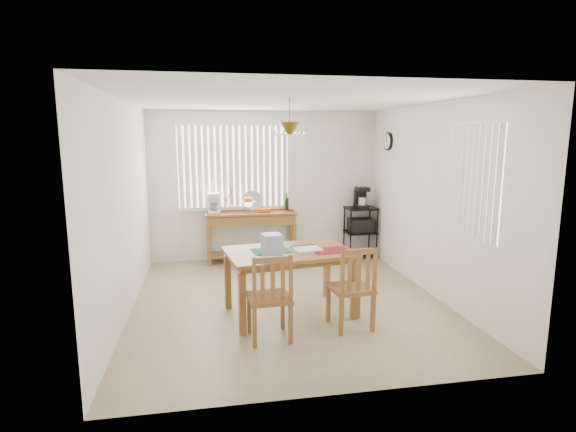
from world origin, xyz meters
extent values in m
cube|color=tan|center=(0.00, 0.00, -0.01)|extent=(4.00, 4.50, 0.01)
cube|color=white|center=(0.00, 2.30, 1.30)|extent=(4.00, 0.10, 2.60)
cube|color=white|center=(0.00, -2.30, 1.30)|extent=(4.00, 0.10, 2.60)
cube|color=white|center=(-2.05, 0.00, 1.30)|extent=(0.10, 4.50, 2.60)
cube|color=white|center=(2.05, 0.00, 1.30)|extent=(0.10, 4.50, 2.60)
cube|color=white|center=(0.00, 0.00, 2.65)|extent=(4.00, 4.50, 0.10)
cube|color=white|center=(-0.55, 2.25, 1.65)|extent=(1.90, 0.01, 1.40)
cube|color=white|center=(-1.45, 2.23, 1.65)|extent=(0.07, 0.03, 1.40)
cube|color=white|center=(-1.34, 2.23, 1.65)|extent=(0.07, 0.03, 1.40)
cube|color=white|center=(-1.24, 2.23, 1.65)|extent=(0.07, 0.03, 1.40)
cube|color=white|center=(-1.13, 2.23, 1.65)|extent=(0.07, 0.03, 1.40)
cube|color=white|center=(-1.03, 2.23, 1.65)|extent=(0.07, 0.03, 1.40)
cube|color=white|center=(-0.92, 2.23, 1.65)|extent=(0.07, 0.03, 1.40)
cube|color=white|center=(-0.81, 2.23, 1.65)|extent=(0.07, 0.03, 1.40)
cube|color=white|center=(-0.71, 2.23, 1.65)|extent=(0.07, 0.03, 1.40)
cube|color=white|center=(-0.60, 2.23, 1.65)|extent=(0.07, 0.03, 1.40)
cube|color=white|center=(-0.50, 2.23, 1.65)|extent=(0.07, 0.03, 1.40)
cube|color=white|center=(-0.39, 2.23, 1.65)|extent=(0.07, 0.03, 1.40)
cube|color=white|center=(-0.29, 2.23, 1.65)|extent=(0.07, 0.03, 1.40)
cube|color=white|center=(-0.18, 2.23, 1.65)|extent=(0.07, 0.03, 1.40)
cube|color=white|center=(-0.08, 2.23, 1.65)|extent=(0.07, 0.03, 1.40)
cube|color=white|center=(0.03, 2.23, 1.65)|extent=(0.07, 0.03, 1.40)
cube|color=white|center=(0.14, 2.23, 1.65)|extent=(0.07, 0.03, 1.40)
cube|color=white|center=(0.24, 2.23, 1.65)|extent=(0.07, 0.03, 1.40)
cube|color=white|center=(0.35, 2.23, 1.65)|extent=(0.07, 0.03, 1.40)
cube|color=white|center=(-0.55, 2.22, 0.92)|extent=(1.98, 0.06, 0.06)
cube|color=white|center=(-0.55, 2.22, 2.38)|extent=(1.98, 0.06, 0.06)
cube|color=white|center=(2.00, -0.90, 1.65)|extent=(0.01, 1.10, 1.30)
cube|color=white|center=(1.99, -1.40, 1.65)|extent=(0.03, 0.07, 1.30)
cube|color=white|center=(1.99, -1.29, 1.65)|extent=(0.03, 0.07, 1.30)
cube|color=white|center=(1.99, -1.18, 1.65)|extent=(0.03, 0.07, 1.30)
cube|color=white|center=(1.99, -1.07, 1.65)|extent=(0.03, 0.07, 1.30)
cube|color=white|center=(1.99, -0.96, 1.65)|extent=(0.03, 0.07, 1.30)
cube|color=white|center=(1.99, -0.85, 1.65)|extent=(0.03, 0.07, 1.30)
cube|color=white|center=(1.99, -0.74, 1.65)|extent=(0.03, 0.07, 1.30)
cube|color=white|center=(1.99, -0.63, 1.65)|extent=(0.03, 0.07, 1.30)
cube|color=white|center=(1.99, -0.52, 1.65)|extent=(0.03, 0.07, 1.30)
cube|color=white|center=(1.99, -0.41, 1.65)|extent=(0.03, 0.07, 1.30)
cylinder|color=black|center=(1.98, 1.55, 2.08)|extent=(0.04, 0.30, 0.30)
cylinder|color=white|center=(1.95, 1.55, 2.08)|extent=(0.01, 0.25, 0.25)
cylinder|color=olive|center=(-0.06, -0.42, 2.43)|extent=(0.01, 0.01, 0.34)
cone|color=olive|center=(-0.06, -0.42, 2.25)|extent=(0.24, 0.24, 0.14)
sphere|color=white|center=(0.10, -0.42, 2.19)|extent=(0.05, 0.05, 0.05)
sphere|color=white|center=(0.02, -0.28, 2.19)|extent=(0.05, 0.05, 0.05)
sphere|color=white|center=(-0.14, -0.28, 2.19)|extent=(0.05, 0.05, 0.05)
sphere|color=white|center=(-0.22, -0.42, 2.19)|extent=(0.05, 0.05, 0.05)
sphere|color=white|center=(-0.14, -0.56, 2.19)|extent=(0.05, 0.05, 0.05)
sphere|color=white|center=(0.02, -0.56, 2.19)|extent=(0.05, 0.05, 0.05)
cube|color=olive|center=(-0.29, 2.01, 0.86)|extent=(1.56, 0.44, 0.04)
cube|color=olive|center=(-0.29, 2.01, 0.75)|extent=(1.50, 0.40, 0.16)
cube|color=olive|center=(-1.02, 1.84, 0.34)|extent=(0.06, 0.06, 0.67)
cube|color=olive|center=(0.44, 1.84, 0.34)|extent=(0.06, 0.06, 0.67)
cube|color=olive|center=(-1.02, 2.18, 0.34)|extent=(0.06, 0.06, 0.67)
cube|color=olive|center=(0.44, 2.18, 0.34)|extent=(0.06, 0.06, 0.67)
cube|color=olive|center=(-0.29, 2.01, 0.15)|extent=(1.44, 0.38, 0.03)
cube|color=red|center=(-0.04, 2.01, 0.21)|extent=(0.29, 0.21, 0.10)
cube|color=maroon|center=(-0.29, 2.01, 0.88)|extent=(1.48, 0.24, 0.01)
cube|color=white|center=(-0.91, 2.01, 0.90)|extent=(0.20, 0.23, 0.05)
cube|color=white|center=(-0.91, 2.09, 1.02)|extent=(0.20, 0.08, 0.29)
cube|color=white|center=(-0.91, 1.99, 1.19)|extent=(0.20, 0.21, 0.07)
cylinder|color=white|center=(-0.91, 1.98, 0.99)|extent=(0.13, 0.13, 0.13)
cylinder|color=white|center=(-0.34, 1.99, 0.93)|extent=(0.05, 0.05, 0.10)
cone|color=white|center=(-0.34, 1.99, 1.02)|extent=(0.25, 0.25, 0.09)
sphere|color=red|center=(-0.29, 1.99, 1.10)|extent=(0.08, 0.08, 0.08)
sphere|color=red|center=(-0.31, 2.03, 1.10)|extent=(0.08, 0.08, 0.08)
sphere|color=red|center=(-0.36, 2.03, 1.10)|extent=(0.08, 0.08, 0.08)
sphere|color=red|center=(-0.38, 1.99, 1.10)|extent=(0.08, 0.08, 0.08)
sphere|color=red|center=(-0.36, 1.95, 1.10)|extent=(0.08, 0.08, 0.08)
sphere|color=red|center=(-0.31, 1.95, 1.10)|extent=(0.08, 0.08, 0.08)
sphere|color=orange|center=(-0.15, 1.93, 0.92)|extent=(0.08, 0.08, 0.08)
sphere|color=orange|center=(-0.07, 1.93, 0.92)|extent=(0.08, 0.08, 0.08)
sphere|color=orange|center=(0.01, 1.93, 0.92)|extent=(0.08, 0.08, 0.08)
cylinder|color=silver|center=(-0.24, 2.19, 1.05)|extent=(0.35, 0.09, 0.35)
cylinder|color=white|center=(-0.63, 2.06, 0.95)|extent=(0.08, 0.08, 0.14)
cylinder|color=#4C3823|center=(-0.63, 2.06, 1.23)|extent=(0.08, 0.04, 0.43)
cylinder|color=#4C3823|center=(-0.63, 2.06, 1.26)|extent=(0.13, 0.06, 0.47)
cylinder|color=#4C3823|center=(-0.63, 2.06, 1.21)|extent=(0.17, 0.08, 0.35)
cylinder|color=#4C3823|center=(-0.63, 2.06, 1.28)|extent=(0.05, 0.03, 0.54)
cylinder|color=#4C3823|center=(-0.63, 2.06, 1.20)|extent=(0.21, 0.10, 0.30)
cylinder|color=black|center=(0.35, 2.06, 0.99)|extent=(0.07, 0.07, 0.22)
cylinder|color=black|center=(0.35, 2.06, 1.14)|extent=(0.03, 0.03, 0.08)
cylinder|color=black|center=(1.45, 1.80, 0.45)|extent=(0.03, 0.03, 0.91)
cylinder|color=black|center=(1.94, 1.80, 0.45)|extent=(0.03, 0.03, 0.91)
cylinder|color=black|center=(1.45, 2.19, 0.45)|extent=(0.03, 0.03, 0.91)
cylinder|color=black|center=(1.94, 2.19, 0.45)|extent=(0.03, 0.03, 0.91)
cube|color=black|center=(1.69, 2.00, 0.89)|extent=(0.53, 0.43, 0.03)
cube|color=black|center=(1.69, 2.00, 0.45)|extent=(0.53, 0.43, 0.03)
cube|color=black|center=(1.69, 2.00, 0.06)|extent=(0.53, 0.43, 0.03)
cube|color=black|center=(1.69, 2.00, 0.58)|extent=(0.41, 0.32, 0.23)
cube|color=black|center=(1.69, 1.98, 0.93)|extent=(0.21, 0.26, 0.05)
cube|color=black|center=(1.69, 2.06, 1.07)|extent=(0.21, 0.09, 0.32)
cube|color=black|center=(1.69, 1.98, 1.24)|extent=(0.21, 0.23, 0.07)
cylinder|color=silver|center=(1.69, 1.96, 1.03)|extent=(0.14, 0.14, 0.14)
cube|color=olive|center=(-0.06, -0.42, 0.78)|extent=(1.61, 1.16, 0.04)
cube|color=olive|center=(-0.06, -0.42, 0.72)|extent=(1.49, 1.04, 0.06)
cube|color=olive|center=(-0.67, -0.93, 0.35)|extent=(0.08, 0.08, 0.69)
cube|color=olive|center=(0.67, -0.73, 0.35)|extent=(0.08, 0.08, 0.69)
cube|color=olive|center=(-0.79, -0.11, 0.35)|extent=(0.08, 0.08, 0.69)
cube|color=olive|center=(0.55, 0.09, 0.35)|extent=(0.08, 0.08, 0.69)
cube|color=#168059|center=(-0.28, -0.40, 0.80)|extent=(0.49, 0.38, 0.01)
cube|color=maroon|center=(0.44, -0.51, 0.80)|extent=(0.49, 0.38, 0.01)
cube|color=white|center=(0.16, -0.44, 0.81)|extent=(0.35, 0.30, 0.03)
cube|color=black|center=(0.14, -0.31, 0.81)|extent=(0.32, 0.08, 0.03)
cube|color=#8FADD1|center=(-0.30, -0.62, 0.93)|extent=(0.24, 0.24, 0.26)
cube|color=olive|center=(-0.40, -1.06, 0.45)|extent=(0.47, 0.47, 0.04)
cube|color=olive|center=(-0.22, -0.86, 0.22)|extent=(0.04, 0.04, 0.43)
cube|color=olive|center=(-0.60, -0.88, 0.22)|extent=(0.04, 0.04, 0.43)
cube|color=olive|center=(-0.20, -1.24, 0.22)|extent=(0.04, 0.04, 0.43)
cube|color=olive|center=(-0.58, -1.26, 0.22)|extent=(0.04, 0.04, 0.43)
cube|color=olive|center=(-0.20, -1.25, 0.72)|extent=(0.04, 0.04, 0.49)
cube|color=olive|center=(-0.58, -1.28, 0.72)|extent=(0.04, 0.04, 0.49)
cube|color=olive|center=(-0.39, -1.26, 0.93)|extent=(0.40, 0.05, 0.06)
cube|color=olive|center=(-0.28, -1.26, 0.69)|extent=(0.04, 0.02, 0.39)
cube|color=olive|center=(-0.39, -1.26, 0.69)|extent=(0.04, 0.02, 0.39)
cube|color=olive|center=(-0.49, -1.27, 0.69)|extent=(0.04, 0.02, 0.39)
cube|color=olive|center=(0.55, -0.94, 0.46)|extent=(0.49, 0.49, 0.04)
cube|color=olive|center=(0.72, -0.73, 0.22)|extent=(0.05, 0.05, 0.44)
cube|color=olive|center=(0.34, -0.77, 0.22)|extent=(0.05, 0.05, 0.44)
cube|color=olive|center=(0.76, -1.11, 0.22)|extent=(0.05, 0.05, 0.44)
cube|color=olive|center=(0.38, -1.15, 0.22)|extent=(0.05, 0.05, 0.44)
cube|color=olive|center=(0.77, -1.12, 0.72)|extent=(0.04, 0.04, 0.49)
cube|color=olive|center=(0.38, -1.16, 0.72)|extent=(0.04, 0.04, 0.49)
cube|color=olive|center=(0.57, -1.14, 0.94)|extent=(0.41, 0.08, 0.06)
cube|color=olive|center=(0.68, -1.13, 0.70)|extent=(0.04, 0.03, 0.39)
cube|color=olive|center=(0.57, -1.14, 0.70)|extent=(0.04, 0.03, 0.39)
cube|color=olive|center=(0.47, -1.15, 0.70)|extent=(0.04, 0.03, 0.39)
camera|label=1|loc=(-1.01, -5.60, 2.15)|focal=28.00mm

